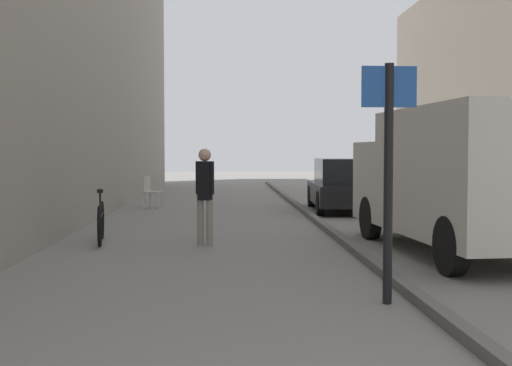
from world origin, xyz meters
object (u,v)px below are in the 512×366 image
Objects in this scene: parked_car at (345,185)px; street_sign_post at (388,162)px; pedestrian_main_foreground at (205,190)px; bicycle_leaning at (101,222)px; cafe_chair_near_window at (150,189)px; delivery_van at (461,176)px.

parked_car is 11.41m from street_sign_post.
pedestrian_main_foreground is 2.03m from bicycle_leaning.
bicycle_leaning is (-5.58, -6.25, -0.33)m from parked_car.
pedestrian_main_foreground is at bearing 30.12° from cafe_chair_near_window.
street_sign_post is at bearing 34.63° from cafe_chair_near_window.
pedestrian_main_foreground is at bearing -67.75° from street_sign_post.
bicycle_leaning is 1.87× the size of cafe_chair_near_window.
parked_car is 2.43× the size of bicycle_leaning.
delivery_van is 4.05m from street_sign_post.
delivery_van is 5.86× the size of cafe_chair_near_window.
street_sign_post is at bearing -95.27° from parked_car.
street_sign_post is 1.48× the size of bicycle_leaning.
cafe_chair_near_window is at bearing -58.40° from pedestrian_main_foreground.
pedestrian_main_foreground is 5.08m from street_sign_post.
delivery_van is at bearing -176.49° from pedestrian_main_foreground.
bicycle_leaning is (-6.06, 1.54, -0.87)m from delivery_van.
parked_car is at bearing 96.03° from cafe_chair_near_window.
street_sign_post is 2.77× the size of cafe_chair_near_window.
delivery_van is 3.13× the size of bicycle_leaning.
parked_car is 1.65× the size of street_sign_post.
delivery_van reaches higher than pedestrian_main_foreground.
cafe_chair_near_window is (-3.94, 12.33, -1.00)m from street_sign_post.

